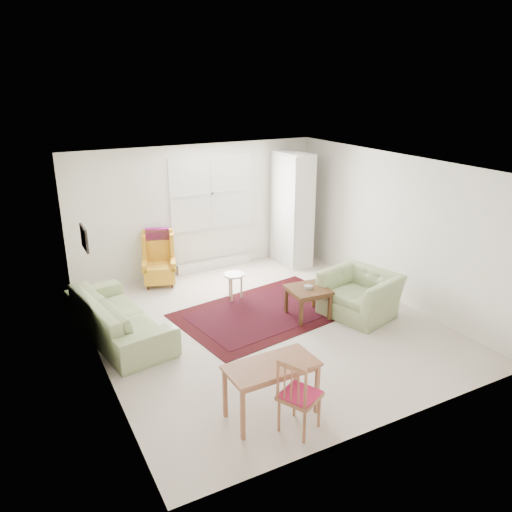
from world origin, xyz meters
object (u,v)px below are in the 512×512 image
armchair (360,290)px  desk (271,390)px  wingback_chair (159,259)px  desk_chair (300,394)px  cabinet (292,209)px  sofa (118,308)px  stool (234,286)px  coffee_table (308,302)px

armchair → desk: bearing=-73.5°
wingback_chair → desk_chair: size_ratio=1.14×
cabinet → desk: size_ratio=2.20×
sofa → cabinet: cabinet is taller
stool → desk: 3.24m
desk → armchair: bearing=32.0°
sofa → wingback_chair: 2.00m
wingback_chair → desk_chair: 4.70m
sofa → desk_chair: 3.30m
cabinet → desk: bearing=-126.0°
sofa → cabinet: size_ratio=0.98×
wingback_chair → coffee_table: size_ratio=1.66×
wingback_chair → desk: (-0.06, -4.34, -0.18)m
wingback_chair → cabinet: (2.81, -0.13, 0.63)m
wingback_chair → desk_chair: (0.09, -4.70, -0.06)m
wingback_chair → desk: size_ratio=0.98×
wingback_chair → stool: size_ratio=2.12×
armchair → desk_chair: 3.09m
armchair → desk: (-2.55, -1.59, -0.10)m
coffee_table → desk: bearing=-132.6°
coffee_table → desk_chair: 2.80m
sofa → stool: size_ratio=4.65×
wingback_chair → desk: bearing=-73.0°
cabinet → desk_chair: (-2.72, -4.57, -0.70)m
sofa → desk_chair: bearing=-167.2°
stool → desk: desk is taller
wingback_chair → desk_chair: wingback_chair is taller
coffee_table → desk: desk is taller
desk_chair → wingback_chair: bearing=-25.0°
armchair → stool: size_ratio=2.28×
desk → cabinet: bearing=55.8°
stool → cabinet: cabinet is taller
armchair → cabinet: cabinet is taller
wingback_chair → desk: wingback_chair is taller
desk_chair → desk: bearing=-4.1°
stool → armchair: bearing=-43.9°
cabinet → desk_chair: size_ratio=2.55×
coffee_table → stool: bearing=123.1°
wingback_chair → coffee_table: (1.70, -2.42, -0.26)m
desk → desk_chair: desk_chair is taller
cabinet → wingback_chair: bearing=175.6°
cabinet → armchair: bearing=-98.8°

